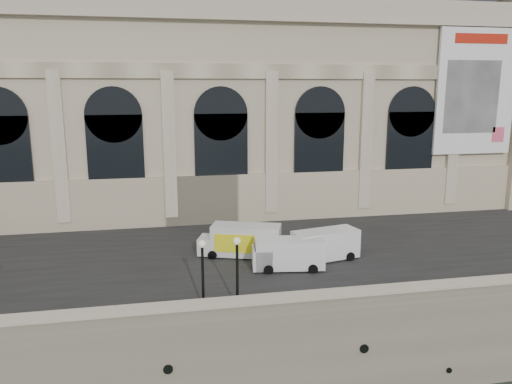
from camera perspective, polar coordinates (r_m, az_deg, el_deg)
The scene contains 9 objects.
quay at distance 64.42m, azimuth -1.80°, elevation -2.96°, with size 160.00×70.00×6.00m, color gray.
street at distance 43.80m, azimuth 2.69°, elevation -6.03°, with size 160.00×24.00×0.06m, color #2D2D2D.
parapet at distance 31.60m, azimuth 8.62°, elevation -12.29°, with size 160.00×1.40×1.21m.
museum at distance 57.46m, azimuth -7.24°, elevation 12.02°, with size 69.00×18.70×29.10m.
van_b at distance 37.76m, azimuth 3.33°, elevation -7.10°, with size 5.58×2.79×2.38m.
van_c at distance 39.91m, azimuth 7.51°, elevation -6.09°, with size 5.78×3.18×2.43m.
box_truck at distance 40.47m, azimuth -1.67°, elevation -5.60°, with size 6.90×4.11×2.65m.
lamp_left at distance 30.91m, azimuth -6.10°, elevation -9.52°, with size 0.46×0.46×4.50m.
lamp_right at distance 30.99m, azimuth -2.16°, elevation -9.30°, with size 0.47×0.47×4.60m.
Camera 1 is at (-10.05, -26.46, 19.47)m, focal length 35.00 mm.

